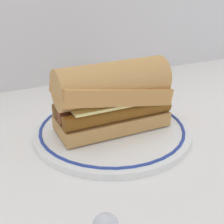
# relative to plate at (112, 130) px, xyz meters

# --- Properties ---
(ground_plane) EXTENTS (1.50, 1.50, 0.00)m
(ground_plane) POSITION_rel_plate_xyz_m (0.02, -0.03, -0.01)
(ground_plane) COLOR silver
(plate) EXTENTS (0.30, 0.30, 0.01)m
(plate) POSITION_rel_plate_xyz_m (0.00, 0.00, 0.00)
(plate) COLOR white
(plate) RESTS_ON ground_plane
(sausage_sandwich) EXTENTS (0.21, 0.09, 0.13)m
(sausage_sandwich) POSITION_rel_plate_xyz_m (-0.00, -0.00, 0.07)
(sausage_sandwich) COLOR #C08949
(sausage_sandwich) RESTS_ON plate
(butter_knife) EXTENTS (0.08, 0.15, 0.01)m
(butter_knife) POSITION_rel_plate_xyz_m (0.05, 0.24, -0.00)
(butter_knife) COLOR silver
(butter_knife) RESTS_ON ground_plane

